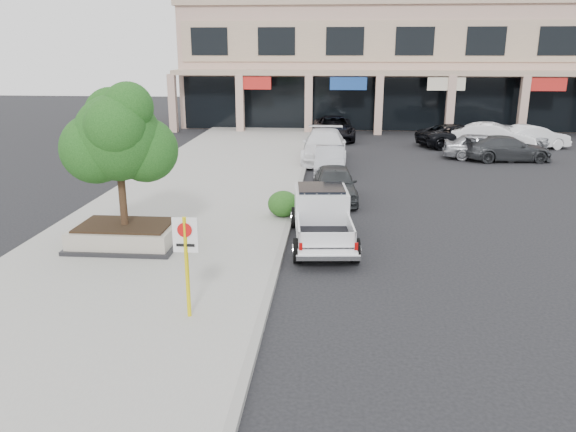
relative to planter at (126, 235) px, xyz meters
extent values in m
plane|color=black|center=(6.26, -1.70, -0.48)|extent=(120.00, 120.00, 0.00)
cube|color=gray|center=(0.76, 4.30, -0.40)|extent=(8.00, 52.00, 0.15)
cube|color=gray|center=(4.71, 4.30, -0.40)|extent=(0.20, 52.00, 0.15)
cube|color=tan|center=(14.26, 32.30, 4.02)|extent=(40.00, 10.00, 9.00)
cube|color=tan|center=(14.26, 32.30, 8.77)|extent=(40.40, 10.40, 0.50)
cube|color=tan|center=(14.26, 26.20, 3.82)|extent=(40.00, 2.20, 0.35)
cube|color=tan|center=(-5.74, 25.35, 1.62)|extent=(0.55, 0.55, 4.20)
cube|color=black|center=(14.26, 27.25, 1.52)|extent=(39.20, 0.08, 3.90)
cube|color=black|center=(0.00, 0.00, -0.27)|extent=(3.20, 2.20, 0.12)
cube|color=#A89F8D|center=(0.00, 0.00, 0.04)|extent=(3.00, 2.00, 0.50)
cube|color=black|center=(0.00, 0.00, 0.32)|extent=(2.70, 1.70, 0.06)
cylinder|color=black|center=(0.00, 0.00, 1.45)|extent=(0.22, 0.22, 2.20)
sphere|color=#133C10|center=(0.00, 0.00, 2.95)|extent=(2.50, 2.50, 2.50)
sphere|color=#133C10|center=(0.70, 0.30, 2.55)|extent=(1.90, 1.90, 1.90)
sphere|color=#133C10|center=(-0.30, 0.50, 3.55)|extent=(1.60, 1.60, 1.60)
cylinder|color=yellow|center=(3.10, -4.48, 0.82)|extent=(0.09, 0.09, 2.30)
cube|color=white|center=(3.10, -4.48, 1.57)|extent=(0.55, 0.03, 0.78)
cylinder|color=red|center=(3.10, -4.51, 1.69)|extent=(0.32, 0.01, 0.32)
ellipsoid|color=#1A4112|center=(4.46, 3.47, 0.14)|extent=(1.10, 0.99, 0.93)
imported|color=#282B2D|center=(6.28, 6.49, 0.22)|extent=(1.93, 4.20, 1.39)
imported|color=#A3A4AB|center=(6.01, 11.48, 0.19)|extent=(1.43, 4.04, 1.33)
imported|color=white|center=(5.65, 14.84, 0.36)|extent=(2.36, 5.79, 1.68)
imported|color=black|center=(6.11, 22.72, 0.31)|extent=(2.98, 5.79, 1.56)
imported|color=#A1A2A8|center=(14.43, 16.11, 0.26)|extent=(4.45, 2.17, 1.46)
imported|color=white|center=(15.81, 19.35, 0.33)|extent=(5.16, 2.93, 1.61)
imported|color=#2C2E31|center=(15.65, 15.79, 0.21)|extent=(4.87, 2.39, 1.36)
imported|color=black|center=(13.88, 20.36, 0.23)|extent=(5.60, 4.00, 1.42)
imported|color=#A6A9AE|center=(17.22, 20.30, 0.27)|extent=(4.69, 3.10, 1.48)
imported|color=silver|center=(18.34, 19.94, 0.25)|extent=(4.66, 2.73, 1.45)
camera|label=1|loc=(6.26, -15.62, 5.36)|focal=35.00mm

